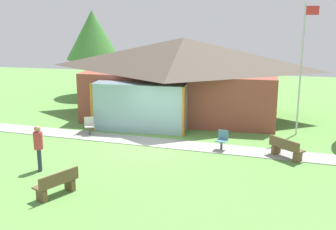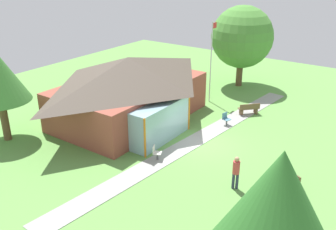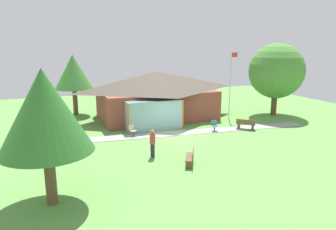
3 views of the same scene
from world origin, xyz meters
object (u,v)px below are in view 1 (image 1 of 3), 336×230
at_px(flagpole, 302,64).
at_px(patio_chair_west, 89,126).
at_px(tree_behind_pavilion_left, 93,35).
at_px(visitor_strolling_lawn, 38,144).
at_px(bench_mid_right, 286,149).
at_px(pavilion, 182,76).
at_px(bench_front_center, 57,184).
at_px(patio_chair_lawn_spare, 222,141).

relative_size(flagpole, patio_chair_west, 7.15).
bearing_deg(tree_behind_pavilion_left, patio_chair_west, -70.39).
distance_m(patio_chair_west, visitor_strolling_lawn, 4.82).
bearing_deg(tree_behind_pavilion_left, flagpole, -28.18).
relative_size(bench_mid_right, tree_behind_pavilion_left, 0.24).
bearing_deg(pavilion, flagpole, -24.24).
relative_size(bench_mid_right, patio_chair_west, 1.62).
relative_size(visitor_strolling_lawn, tree_behind_pavilion_left, 0.30).
bearing_deg(bench_front_center, pavilion, 18.00).
height_order(pavilion, bench_mid_right, pavilion).
height_order(pavilion, tree_behind_pavilion_left, tree_behind_pavilion_left).
bearing_deg(flagpole, patio_chair_lawn_spare, -136.93).
xyz_separation_m(patio_chair_west, tree_behind_pavilion_left, (-3.21, 9.02, 3.71)).
xyz_separation_m(bench_front_center, patio_chair_west, (-1.59, 6.73, 0.01)).
bearing_deg(pavilion, patio_chair_lawn_spare, -64.53).
bearing_deg(bench_mid_right, pavilion, 173.59).
distance_m(patio_chair_west, tree_behind_pavilion_left, 10.27).
distance_m(patio_chair_lawn_spare, visitor_strolling_lawn, 7.49).
bearing_deg(bench_mid_right, tree_behind_pavilion_left, -177.51).
bearing_deg(bench_mid_right, bench_front_center, -101.64).
bearing_deg(visitor_strolling_lawn, pavilion, -44.52).
bearing_deg(patio_chair_lawn_spare, bench_mid_right, -174.26).
xyz_separation_m(bench_front_center, patio_chair_lawn_spare, (4.81, 5.71, 0.01)).
relative_size(flagpole, bench_mid_right, 4.41).
distance_m(pavilion, bench_mid_right, 8.54).
distance_m(flagpole, bench_front_center, 12.36).
relative_size(patio_chair_lawn_spare, visitor_strolling_lawn, 0.49).
bearing_deg(flagpole, bench_front_center, -132.70).
relative_size(bench_mid_right, patio_chair_lawn_spare, 1.62).
height_order(visitor_strolling_lawn, tree_behind_pavilion_left, tree_behind_pavilion_left).
bearing_deg(patio_chair_west, visitor_strolling_lawn, 64.57).
bearing_deg(bench_front_center, patio_chair_lawn_spare, -12.24).
xyz_separation_m(pavilion, visitor_strolling_lawn, (-3.65, -9.63, -1.23)).
distance_m(bench_front_center, tree_behind_pavilion_left, 16.88).
bearing_deg(bench_front_center, flagpole, -14.81).
distance_m(flagpole, visitor_strolling_lawn, 12.17).
height_order(bench_front_center, tree_behind_pavilion_left, tree_behind_pavilion_left).
distance_m(bench_mid_right, visitor_strolling_lawn, 9.64).
bearing_deg(patio_chair_west, bench_front_center, 78.37).
relative_size(bench_front_center, patio_chair_west, 1.78).
bearing_deg(bench_front_center, tree_behind_pavilion_left, 44.87).
bearing_deg(bench_front_center, bench_mid_right, -26.98).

